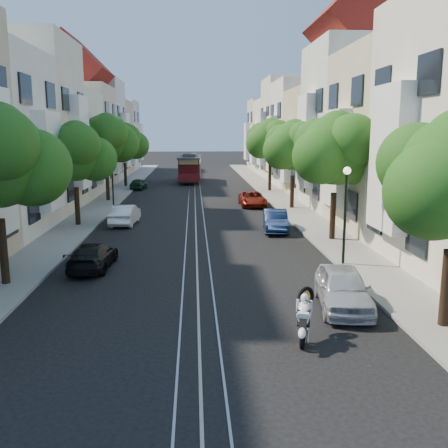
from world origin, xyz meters
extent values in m
plane|color=black|center=(0.00, 28.00, 0.00)|extent=(200.00, 200.00, 0.00)
cube|color=gray|center=(7.25, 28.00, 0.06)|extent=(2.50, 80.00, 0.12)
cube|color=gray|center=(-7.25, 28.00, 0.06)|extent=(2.50, 80.00, 0.12)
cube|color=gray|center=(-0.55, 28.00, 0.01)|extent=(0.06, 80.00, 0.02)
cube|color=gray|center=(0.00, 28.00, 0.01)|extent=(0.06, 80.00, 0.02)
cube|color=gray|center=(0.55, 28.00, 0.01)|extent=(0.06, 80.00, 0.02)
cube|color=tan|center=(0.00, 28.00, 0.00)|extent=(0.08, 80.00, 0.01)
cube|color=white|center=(8.20, 4.00, 4.62)|extent=(0.90, 3.04, 6.05)
cube|color=beige|center=(12.00, 12.00, 5.00)|extent=(7.00, 8.00, 10.00)
cube|color=white|center=(8.20, 12.00, 4.20)|extent=(0.90, 3.04, 5.50)
cube|color=silver|center=(12.00, 20.00, 6.00)|extent=(7.00, 8.00, 12.00)
cube|color=white|center=(8.20, 20.00, 5.04)|extent=(0.90, 3.04, 6.60)
cube|color=#C6B28C|center=(12.00, 28.00, 4.50)|extent=(7.00, 8.00, 9.00)
cube|color=white|center=(8.20, 28.00, 3.78)|extent=(0.90, 3.04, 4.95)
cube|color=white|center=(12.00, 36.00, 5.25)|extent=(7.00, 8.00, 10.50)
cube|color=white|center=(8.20, 36.00, 4.41)|extent=(0.90, 3.04, 5.78)
cube|color=beige|center=(12.00, 44.00, 5.75)|extent=(7.00, 8.00, 11.50)
cube|color=white|center=(8.20, 44.00, 4.83)|extent=(0.90, 3.04, 6.32)
cube|color=silver|center=(12.00, 52.00, 4.75)|extent=(7.00, 8.00, 9.50)
cube|color=white|center=(8.20, 52.00, 3.99)|extent=(0.90, 3.04, 5.23)
cube|color=beige|center=(12.00, 60.00, 5.00)|extent=(7.00, 8.00, 10.00)
cube|color=white|center=(8.20, 60.00, 4.20)|extent=(0.90, 3.04, 5.50)
cube|color=white|center=(-8.20, 12.00, 4.12)|extent=(0.90, 3.04, 5.39)
cube|color=beige|center=(-12.00, 20.00, 5.88)|extent=(7.00, 8.00, 11.76)
cube|color=white|center=(-8.20, 20.00, 4.94)|extent=(0.90, 3.04, 6.47)
cube|color=silver|center=(-12.00, 28.00, 4.41)|extent=(7.00, 8.00, 8.82)
cube|color=white|center=(-8.20, 28.00, 3.70)|extent=(0.90, 3.04, 4.85)
cube|color=beige|center=(-12.00, 36.00, 5.14)|extent=(7.00, 8.00, 10.29)
cube|color=white|center=(-8.20, 36.00, 4.32)|extent=(0.90, 3.04, 5.66)
cube|color=silver|center=(-12.00, 44.00, 5.63)|extent=(7.00, 8.00, 11.27)
cube|color=white|center=(-8.20, 44.00, 4.73)|extent=(0.90, 3.04, 6.20)
cube|color=#C6B28C|center=(-12.00, 52.00, 4.66)|extent=(7.00, 8.00, 9.31)
cube|color=white|center=(-8.20, 52.00, 3.91)|extent=(0.90, 3.04, 5.12)
cube|color=white|center=(-12.00, 60.00, 4.90)|extent=(7.00, 8.00, 9.80)
cube|color=white|center=(-8.20, 60.00, 4.12)|extent=(0.90, 3.04, 5.39)
cylinder|color=black|center=(7.20, -3.00, 1.26)|extent=(0.30, 0.30, 2.27)
sphere|color=#124812|center=(6.25, -3.70, 4.17)|extent=(2.64, 2.64, 2.64)
cylinder|color=black|center=(7.20, 9.00, 1.34)|extent=(0.30, 0.30, 2.45)
sphere|color=#124812|center=(7.20, 9.00, 4.81)|extent=(3.64, 3.64, 3.64)
sphere|color=#124812|center=(8.30, 9.50, 4.41)|extent=(2.91, 2.91, 2.91)
sphere|color=#124812|center=(6.25, 8.30, 4.51)|extent=(2.84, 2.84, 2.84)
sphere|color=#124812|center=(7.30, 9.10, 5.71)|extent=(2.18, 2.18, 2.18)
cylinder|color=black|center=(7.20, 20.00, 1.31)|extent=(0.30, 0.30, 2.38)
sphere|color=#124812|center=(7.20, 20.00, 4.68)|extent=(3.54, 3.54, 3.54)
sphere|color=#124812|center=(8.30, 20.50, 4.28)|extent=(2.83, 2.83, 2.83)
sphere|color=#124812|center=(6.25, 19.30, 4.38)|extent=(2.76, 2.76, 2.76)
sphere|color=#124812|center=(7.30, 20.10, 5.58)|extent=(2.12, 2.12, 2.12)
cylinder|color=black|center=(7.20, 31.00, 1.38)|extent=(0.30, 0.30, 2.52)
sphere|color=#124812|center=(7.20, 31.00, 4.94)|extent=(3.74, 3.74, 3.74)
sphere|color=#124812|center=(8.30, 31.50, 4.54)|extent=(3.00, 3.00, 3.00)
sphere|color=#124812|center=(6.25, 30.30, 4.64)|extent=(2.92, 2.92, 2.92)
sphere|color=#124812|center=(7.30, 31.10, 5.84)|extent=(2.25, 2.25, 2.25)
cylinder|color=black|center=(-7.20, 2.00, 1.34)|extent=(0.30, 0.30, 2.45)
sphere|color=#124812|center=(-6.10, 2.50, 4.41)|extent=(2.91, 2.91, 2.91)
cylinder|color=black|center=(-7.20, 14.00, 1.26)|extent=(0.30, 0.30, 2.27)
sphere|color=#124812|center=(-7.20, 14.00, 4.47)|extent=(3.38, 3.38, 3.38)
sphere|color=#124812|center=(-6.10, 14.50, 4.07)|extent=(2.70, 2.70, 2.70)
sphere|color=#124812|center=(-8.15, 13.30, 4.17)|extent=(2.64, 2.64, 2.64)
sphere|color=#124812|center=(-7.10, 14.10, 5.38)|extent=(2.03, 2.03, 2.03)
cylinder|color=black|center=(-7.20, 25.00, 1.43)|extent=(0.30, 0.30, 2.62)
sphere|color=#124812|center=(-7.20, 25.00, 5.14)|extent=(3.90, 3.90, 3.90)
sphere|color=#124812|center=(-6.10, 25.50, 4.74)|extent=(3.12, 3.12, 3.12)
sphere|color=#124812|center=(-8.15, 24.30, 4.84)|extent=(3.04, 3.04, 3.04)
sphere|color=#124812|center=(-7.10, 25.10, 6.04)|extent=(2.34, 2.34, 2.34)
cylinder|color=black|center=(-7.20, 36.00, 1.31)|extent=(0.30, 0.30, 2.38)
sphere|color=#124812|center=(-7.20, 36.00, 4.68)|extent=(3.54, 3.54, 3.54)
sphere|color=#124812|center=(-6.10, 36.50, 4.28)|extent=(2.83, 2.83, 2.83)
sphere|color=#124812|center=(-8.15, 35.30, 4.38)|extent=(2.76, 2.76, 2.76)
sphere|color=#124812|center=(-7.10, 36.10, 5.58)|extent=(2.12, 2.12, 2.12)
cylinder|color=black|center=(6.30, 4.00, 2.12)|extent=(0.12, 0.12, 4.00)
sphere|color=#FFF2CC|center=(6.30, 4.00, 4.12)|extent=(0.32, 0.32, 0.32)
cylinder|color=black|center=(-6.30, 22.00, 2.12)|extent=(0.12, 0.12, 4.00)
sphere|color=#FFF2CC|center=(-6.30, 22.00, 4.12)|extent=(0.32, 0.32, 0.32)
torus|color=black|center=(2.79, -4.00, 0.28)|extent=(0.32, 0.70, 0.69)
torus|color=black|center=(3.06, -3.03, 1.05)|extent=(0.61, 0.49, 0.67)
ellipsoid|color=white|center=(2.90, -3.58, 0.81)|extent=(0.64, 1.00, 0.87)
ellipsoid|color=white|center=(2.83, -3.83, 0.95)|extent=(0.47, 0.59, 0.49)
cube|color=black|center=(2.74, -4.16, 0.71)|extent=(0.31, 0.49, 0.38)
cube|color=silver|center=(2.83, -3.85, 0.89)|extent=(0.43, 0.56, 0.20)
sphere|color=black|center=(2.91, -3.56, 0.95)|extent=(0.24, 0.24, 0.24)
cube|color=black|center=(-0.50, 40.29, 0.44)|extent=(2.53, 7.84, 0.29)
cube|color=#4E0D13|center=(-0.50, 40.29, 1.60)|extent=(2.51, 4.94, 2.33)
cube|color=beige|center=(-0.50, 40.29, 2.47)|extent=(2.56, 4.99, 0.58)
cube|color=#2D2D30|center=(-0.50, 40.29, 2.86)|extent=(2.72, 7.85, 0.17)
cube|color=#2D2D30|center=(-0.50, 40.29, 3.10)|extent=(1.52, 4.41, 0.34)
imported|color=#ABADB7|center=(4.75, -1.07, 0.68)|extent=(2.11, 4.15, 1.35)
imported|color=#0C1A3E|center=(4.61, 11.76, 0.62)|extent=(1.65, 3.87, 1.24)
imported|color=maroon|center=(4.44, 21.63, 0.57)|extent=(1.91, 4.12, 1.14)
imported|color=black|center=(-4.40, 4.25, 0.56)|extent=(1.75, 3.91, 1.11)
imported|color=white|center=(-4.40, 14.45, 0.63)|extent=(1.58, 3.90, 1.26)
imported|color=#13311C|center=(-5.60, 33.54, 0.56)|extent=(1.66, 3.39, 1.11)
camera|label=1|loc=(-0.10, -16.50, 5.75)|focal=40.00mm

